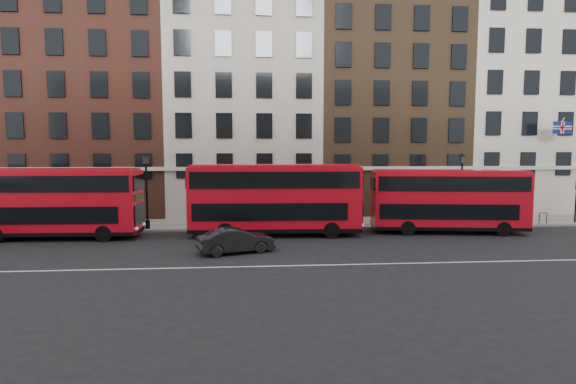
{
  "coord_description": "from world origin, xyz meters",
  "views": [
    {
      "loc": [
        0.55,
        -23.51,
        5.62
      ],
      "look_at": [
        2.87,
        5.0,
        3.0
      ],
      "focal_mm": 28.0,
      "sensor_mm": 36.0,
      "label": 1
    }
  ],
  "objects": [
    {
      "name": "lamp_post_right",
      "position": [
        16.1,
        8.56,
        3.08
      ],
      "size": [
        0.44,
        0.44,
        5.33
      ],
      "color": "black",
      "rests_on": "pavement"
    },
    {
      "name": "bus_c",
      "position": [
        2.04,
        6.05,
        2.54
      ],
      "size": [
        11.36,
        3.13,
        4.73
      ],
      "rotation": [
        0.0,
        0.0,
        -0.04
      ],
      "color": "red",
      "rests_on": "ground"
    },
    {
      "name": "kerb",
      "position": [
        0.0,
        8.0,
        0.08
      ],
      "size": [
        80.0,
        0.3,
        0.16
      ],
      "primitive_type": "cube",
      "color": "gray",
      "rests_on": "ground"
    },
    {
      "name": "car_front",
      "position": [
        -0.33,
        1.07,
        0.69
      ],
      "size": [
        4.44,
        2.74,
        1.38
      ],
      "primitive_type": "imported",
      "rotation": [
        0.0,
        0.0,
        1.9
      ],
      "color": "black",
      "rests_on": "ground"
    },
    {
      "name": "pavement",
      "position": [
        0.0,
        10.5,
        0.07
      ],
      "size": [
        80.0,
        5.0,
        0.15
      ],
      "primitive_type": "cube",
      "color": "gray",
      "rests_on": "ground"
    },
    {
      "name": "lamp_post_left",
      "position": [
        -6.8,
        8.5,
        3.08
      ],
      "size": [
        0.44,
        0.44,
        5.33
      ],
      "color": "black",
      "rests_on": "pavement"
    },
    {
      "name": "ground",
      "position": [
        0.0,
        0.0,
        0.0
      ],
      "size": [
        120.0,
        120.0,
        0.0
      ],
      "primitive_type": "plane",
      "color": "black",
      "rests_on": "ground"
    },
    {
      "name": "bus_b",
      "position": [
        -12.09,
        6.05,
        2.42
      ],
      "size": [
        10.82,
        2.92,
        4.51
      ],
      "rotation": [
        0.0,
        0.0,
        -0.03
      ],
      "color": "red",
      "rests_on": "ground"
    },
    {
      "name": "road_centre_line",
      "position": [
        0.0,
        -2.0,
        0.01
      ],
      "size": [
        70.0,
        0.12,
        0.01
      ],
      "primitive_type": "cube",
      "color": "white",
      "rests_on": "ground"
    },
    {
      "name": "bus_d",
      "position": [
        13.94,
        6.05,
        2.32
      ],
      "size": [
        10.54,
        3.82,
        4.33
      ],
      "rotation": [
        0.0,
        0.0,
        -0.13
      ],
      "color": "red",
      "rests_on": "ground"
    },
    {
      "name": "iron_railings",
      "position": [
        0.0,
        12.7,
        0.65
      ],
      "size": [
        6.6,
        0.06,
        1.0
      ],
      "primitive_type": null,
      "color": "black",
      "rests_on": "pavement"
    },
    {
      "name": "building_terrace",
      "position": [
        -0.31,
        17.88,
        10.24
      ],
      "size": [
        64.0,
        11.95,
        22.0
      ],
      "color": "beige",
      "rests_on": "ground"
    }
  ]
}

